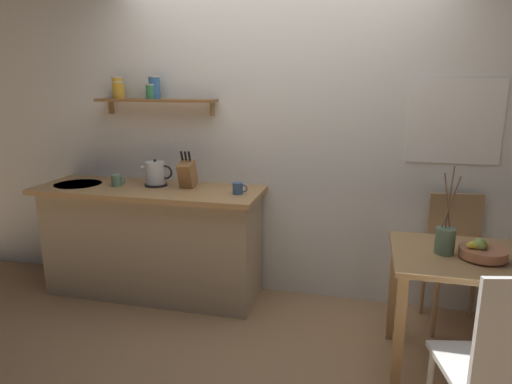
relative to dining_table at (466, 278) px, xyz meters
name	(u,v)px	position (x,y,z in m)	size (l,w,h in m)	color
ground_plane	(261,326)	(-1.28, 0.23, -0.63)	(14.00, 14.00, 0.00)	#A87F56
back_wall	(306,133)	(-1.08, 0.88, 0.72)	(6.80, 0.11, 2.70)	white
kitchen_counter	(152,240)	(-2.28, 0.55, -0.16)	(1.83, 0.63, 0.92)	tan
wall_shelf	(146,94)	(-2.36, 0.72, 1.02)	(1.00, 0.20, 0.31)	brown
dining_table	(466,278)	(0.00, 0.00, 0.00)	(0.85, 0.70, 0.77)	tan
dining_chair_near	(502,363)	(0.02, -0.71, -0.09)	(0.52, 0.52, 1.00)	silver
dining_chair_far	(456,254)	(0.07, 0.65, -0.10)	(0.48, 0.44, 0.96)	tan
fruit_bowl	(482,251)	(0.06, -0.03, 0.19)	(0.26, 0.26, 0.13)	#BC704C
twig_vase	(445,240)	(-0.13, 0.00, 0.23)	(0.11, 0.11, 0.52)	#567056
electric_kettle	(156,174)	(-2.25, 0.60, 0.39)	(0.26, 0.18, 0.22)	black
knife_block	(187,174)	(-1.97, 0.59, 0.41)	(0.11, 0.18, 0.30)	#9E6B3D
coffee_mug_by_sink	(117,180)	(-2.55, 0.51, 0.34)	(0.12, 0.08, 0.09)	slate
coffee_mug_spare	(238,188)	(-1.53, 0.50, 0.34)	(0.12, 0.08, 0.09)	#3D5B89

